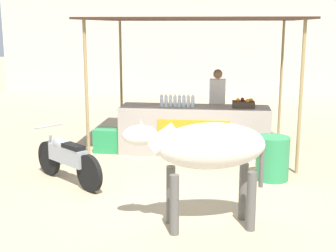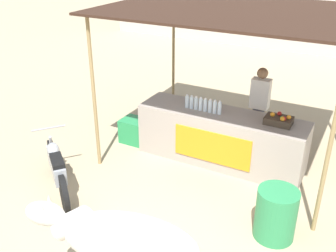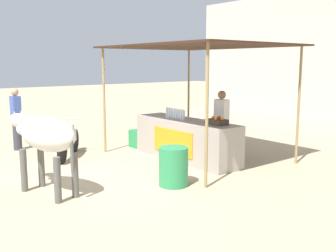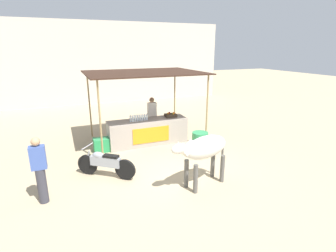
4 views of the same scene
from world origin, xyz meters
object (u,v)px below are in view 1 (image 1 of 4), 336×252
Objects in this scene: cooler_box at (110,140)px; motorcycle_parked at (67,158)px; water_barrel at (272,158)px; fruit_crate at (244,104)px; cow at (206,150)px; stall_counter at (194,130)px; vendor_behind_counter at (217,106)px.

motorcycle_parked is (-0.22, -2.01, 0.19)m from cooler_box.
cooler_box is 0.81× the size of water_barrel.
fruit_crate is 0.24× the size of cow.
motorcycle_parked is (-1.97, -2.10, -0.05)m from stall_counter.
stall_counter reaches higher than cooler_box.
fruit_crate is 0.30× the size of motorcycle_parked.
stall_counter is 5.00× the size of cooler_box.
vendor_behind_counter is (-0.54, 0.70, -0.18)m from fruit_crate.
cooler_box is at bearing -176.93° from fruit_crate.
water_barrel is at bearing 9.59° from motorcycle_parked.
motorcycle_parked is (-2.34, 1.48, -0.60)m from cow.
cooler_box is 4.16m from cow.
fruit_crate reaches higher than cooler_box.
cooler_box is 0.41× the size of motorcycle_parked.
motorcycle_parked is at bearing -170.41° from water_barrel.
cow reaches higher than stall_counter.
cow is (2.12, -3.49, 0.79)m from cooler_box.
cow is at bearing -58.69° from cooler_box.
vendor_behind_counter reaches higher than water_barrel.
cooler_box is (-2.73, -0.15, -0.79)m from fruit_crate.
stall_counter reaches higher than water_barrel.
cow reaches higher than fruit_crate.
water_barrel is 2.40m from cow.
vendor_behind_counter reaches higher than cooler_box.
vendor_behind_counter reaches higher than cow.
motorcycle_parked reaches higher than cooler_box.
fruit_crate is 2.84m from cooler_box.
vendor_behind_counter is 2.22× the size of water_barrel.
motorcycle_parked is at bearing -143.86° from fruit_crate.
cooler_box is 2.03m from motorcycle_parked.
vendor_behind_counter is 2.43m from cooler_box.
vendor_behind_counter is 2.75× the size of cooler_box.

